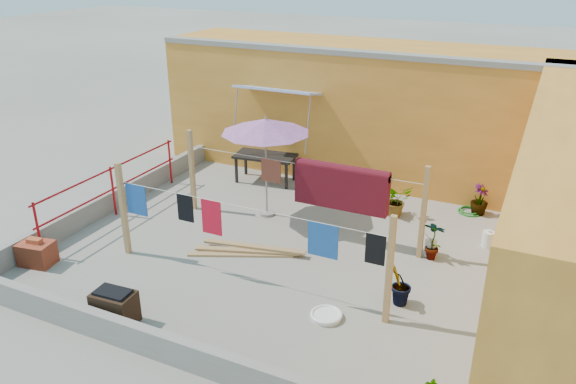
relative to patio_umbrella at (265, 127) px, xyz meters
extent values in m
plane|color=#9E998E|center=(0.91, -1.21, -1.97)|extent=(80.00, 80.00, 0.00)
cube|color=orange|center=(1.41, 3.49, -0.37)|extent=(11.00, 2.40, 3.20)
cube|color=gray|center=(1.41, 2.44, 1.18)|extent=(11.00, 0.35, 0.12)
cube|color=#2D51B2|center=(-0.69, 1.94, 0.28)|extent=(2.00, 0.79, 0.22)
cylinder|color=gray|center=(-1.64, 1.57, -0.37)|extent=(0.03, 0.30, 1.28)
cylinder|color=gray|center=(0.26, 1.57, -0.37)|extent=(0.03, 0.30, 1.28)
cube|color=gray|center=(0.91, -4.79, -1.75)|extent=(8.30, 0.16, 0.44)
cube|color=gray|center=(-3.17, -1.21, -1.75)|extent=(0.16, 7.30, 0.44)
cylinder|color=#A21016|center=(-2.94, -3.41, -1.42)|extent=(0.05, 0.05, 1.10)
cylinder|color=#A21016|center=(-2.94, -1.41, -1.42)|extent=(0.05, 0.05, 1.10)
cylinder|color=#A21016|center=(-2.94, 0.59, -1.42)|extent=(0.05, 0.05, 1.10)
cylinder|color=#A21016|center=(-2.94, -1.41, -0.92)|extent=(0.04, 4.20, 0.04)
cylinder|color=#A21016|center=(-2.94, -1.41, -1.37)|extent=(0.04, 4.20, 0.04)
cube|color=tan|center=(-1.59, -2.61, -1.07)|extent=(0.09, 0.09, 1.80)
cube|color=tan|center=(3.41, -2.61, -1.07)|extent=(0.09, 0.09, 1.80)
cube|color=tan|center=(3.41, -0.41, -1.07)|extent=(0.09, 0.09, 1.80)
cube|color=tan|center=(-1.59, -0.41, -1.07)|extent=(0.09, 0.09, 1.80)
cylinder|color=silver|center=(0.91, -2.61, -0.52)|extent=(5.00, 0.01, 0.01)
cylinder|color=silver|center=(0.91, -0.41, -0.52)|extent=(5.00, 0.01, 0.01)
cube|color=#4F0D17|center=(1.82, -0.41, -0.88)|extent=(1.85, 0.22, 0.81)
cube|color=black|center=(2.15, -0.41, -0.82)|extent=(0.38, 0.02, 0.60)
cube|color=brown|center=(0.33, -0.41, -0.77)|extent=(0.43, 0.02, 0.48)
cube|color=#1D4DA0|center=(-1.25, -2.61, -0.82)|extent=(0.43, 0.02, 0.58)
cube|color=black|center=(-0.20, -2.61, -0.77)|extent=(0.31, 0.02, 0.49)
cube|color=red|center=(0.33, -2.61, -0.84)|extent=(0.38, 0.02, 0.63)
cube|color=#1D4DA0|center=(2.34, -2.61, -0.81)|extent=(0.50, 0.02, 0.57)
cube|color=black|center=(3.17, -2.61, -0.77)|extent=(0.30, 0.02, 0.49)
cylinder|color=gray|center=(0.00, 0.00, -1.95)|extent=(0.33, 0.33, 0.05)
cylinder|color=gray|center=(0.00, 0.00, -0.92)|extent=(0.04, 0.04, 2.10)
cone|color=#BD65A4|center=(0.00, 0.00, 0.02)|extent=(2.18, 2.18, 0.29)
cylinder|color=gray|center=(0.00, 0.00, 0.18)|extent=(0.04, 0.04, 0.09)
cube|color=black|center=(-0.91, 1.68, -1.31)|extent=(1.55, 0.91, 0.06)
cube|color=black|center=(-1.52, 1.31, -1.65)|extent=(0.06, 0.06, 0.64)
cube|color=black|center=(-1.59, 1.90, -1.65)|extent=(0.06, 0.06, 0.64)
cube|color=black|center=(-0.24, 1.46, -1.65)|extent=(0.06, 0.06, 0.64)
cube|color=black|center=(-0.30, 2.05, -1.65)|extent=(0.06, 0.06, 0.64)
cube|color=#B44729|center=(-2.79, -3.65, -1.76)|extent=(0.65, 0.52, 0.43)
cube|color=#BD492C|center=(-2.79, -3.65, -1.50)|extent=(0.29, 0.17, 0.09)
cube|color=tan|center=(0.38, -1.80, -1.95)|extent=(1.87, 0.94, 0.04)
cube|color=tan|center=(0.46, -1.68, -1.91)|extent=(1.92, 0.78, 0.04)
cube|color=tan|center=(0.54, -1.56, -1.86)|extent=(1.98, 0.52, 0.04)
cube|color=#311E13|center=(-0.30, -4.41, -1.71)|extent=(0.66, 0.46, 0.53)
cube|color=black|center=(-0.30, -4.41, -1.43)|extent=(0.55, 0.35, 0.04)
cylinder|color=white|center=(2.55, -2.92, -1.94)|extent=(0.48, 0.48, 0.06)
torus|color=white|center=(2.55, -2.92, -1.91)|extent=(0.51, 0.51, 0.05)
cylinder|color=white|center=(3.58, -0.27, -1.82)|extent=(0.22, 0.22, 0.30)
cylinder|color=white|center=(3.58, -0.27, -1.65)|extent=(0.06, 0.06, 0.05)
cylinder|color=white|center=(4.50, 0.55, -1.82)|extent=(0.23, 0.23, 0.31)
cylinder|color=white|center=(4.50, 0.55, -1.64)|extent=(0.06, 0.06, 0.05)
torus|color=#186E1B|center=(3.95, 1.99, -1.96)|extent=(0.50, 0.50, 0.04)
torus|color=#186E1B|center=(3.95, 1.99, -1.92)|extent=(0.43, 0.43, 0.04)
imported|color=#27601B|center=(2.51, 1.18, -1.63)|extent=(0.82, 0.82, 0.69)
imported|color=#27601B|center=(4.12, 1.99, -1.64)|extent=(0.48, 0.48, 0.67)
imported|color=#27601B|center=(3.63, -0.38, -1.58)|extent=(0.45, 0.34, 0.79)
imported|color=#27601B|center=(3.47, -2.09, -1.61)|extent=(0.42, 0.48, 0.73)
camera|label=1|loc=(5.13, -9.71, 3.26)|focal=35.00mm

